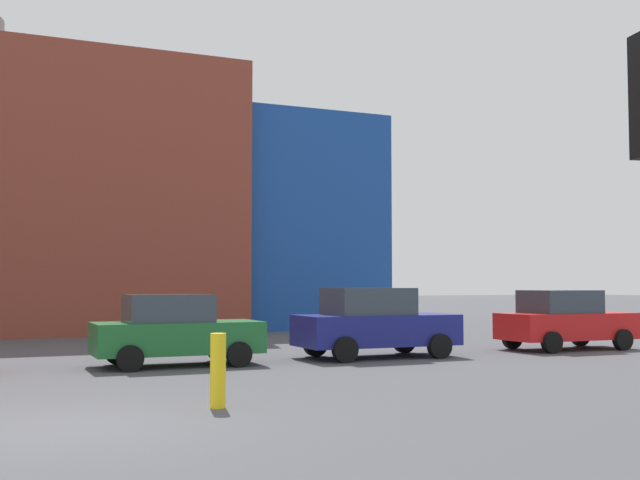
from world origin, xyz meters
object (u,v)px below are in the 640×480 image
object	(u,v)px
parked_car_3	(374,323)
parked_car_2	(175,330)
bollard_yellow_0	(218,370)
parked_car_4	(565,320)

from	to	relation	value
parked_car_3	parked_car_2	bearing A→B (deg)	180.00
bollard_yellow_0	parked_car_4	bearing A→B (deg)	27.42
parked_car_2	parked_car_3	size ratio (longest dim) A/B	0.92
parked_car_4	bollard_yellow_0	xyz separation A→B (m)	(-12.15, -6.31, -0.28)
parked_car_3	parked_car_4	bearing A→B (deg)	0.00
parked_car_3	bollard_yellow_0	bearing A→B (deg)	-133.42
parked_car_2	parked_car_3	bearing A→B (deg)	-0.00
parked_car_2	parked_car_4	world-z (taller)	parked_car_4
parked_car_2	bollard_yellow_0	distance (m)	6.36
parked_car_4	bollard_yellow_0	distance (m)	13.70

